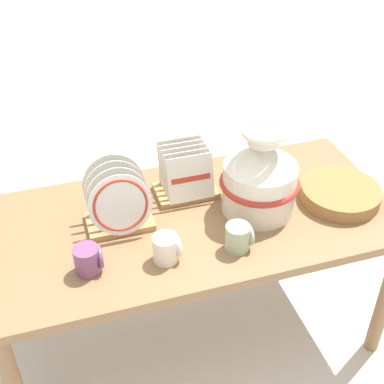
% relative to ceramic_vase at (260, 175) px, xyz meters
% --- Properties ---
extents(ground_plane, '(14.00, 14.00, 0.00)m').
position_rel_ceramic_vase_xyz_m(ground_plane, '(-0.24, 0.02, -0.76)').
color(ground_plane, beige).
extents(display_table, '(1.45, 0.69, 0.62)m').
position_rel_ceramic_vase_xyz_m(display_table, '(-0.24, 0.02, -0.22)').
color(display_table, olive).
rests_on(display_table, ground_plane).
extents(ceramic_vase, '(0.28, 0.28, 0.33)m').
position_rel_ceramic_vase_xyz_m(ceramic_vase, '(0.00, 0.00, 0.00)').
color(ceramic_vase, silver).
rests_on(ceramic_vase, display_table).
extents(dish_rack_round_plates, '(0.23, 0.19, 0.23)m').
position_rel_ceramic_vase_xyz_m(dish_rack_round_plates, '(-0.49, 0.05, -0.05)').
color(dish_rack_round_plates, tan).
rests_on(dish_rack_round_plates, display_table).
extents(dish_rack_square_plates, '(0.23, 0.18, 0.19)m').
position_rel_ceramic_vase_xyz_m(dish_rack_square_plates, '(-0.22, 0.17, -0.08)').
color(dish_rack_square_plates, tan).
rests_on(dish_rack_square_plates, display_table).
extents(wicker_charger_stack, '(0.29, 0.29, 0.05)m').
position_rel_ceramic_vase_xyz_m(wicker_charger_stack, '(0.31, -0.04, -0.12)').
color(wicker_charger_stack, olive).
rests_on(wicker_charger_stack, display_table).
extents(mug_sage_glaze, '(0.09, 0.08, 0.09)m').
position_rel_ceramic_vase_xyz_m(mug_sage_glaze, '(-0.14, -0.17, -0.10)').
color(mug_sage_glaze, '#9EB28E').
rests_on(mug_sage_glaze, display_table).
extents(mug_cream_glaze, '(0.09, 0.08, 0.09)m').
position_rel_ceramic_vase_xyz_m(mug_cream_glaze, '(-0.38, -0.16, -0.10)').
color(mug_cream_glaze, silver).
rests_on(mug_cream_glaze, display_table).
extents(mug_plum_glaze, '(0.09, 0.08, 0.09)m').
position_rel_ceramic_vase_xyz_m(mug_plum_glaze, '(-0.62, -0.13, -0.10)').
color(mug_plum_glaze, '#7A4770').
rests_on(mug_plum_glaze, display_table).
extents(fruit_bowl, '(0.15, 0.15, 0.08)m').
position_rel_ceramic_vase_xyz_m(fruit_bowl, '(0.15, 0.17, -0.11)').
color(fruit_bowl, silver).
rests_on(fruit_bowl, display_table).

